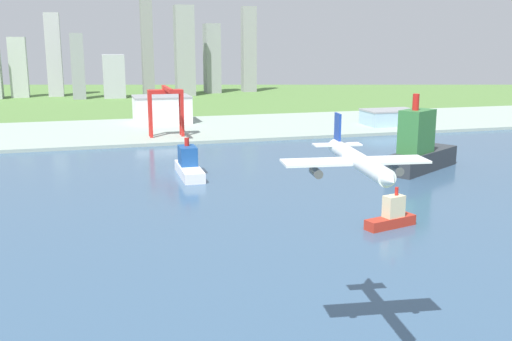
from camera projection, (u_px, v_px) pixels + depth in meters
The scene contains 11 objects.
ground_plane at pixel (157, 188), 295.72m from camera, with size 2400.00×2400.00×0.00m, color #547D3C.
water_bay at pixel (173, 222), 239.32m from camera, with size 840.00×360.00×0.15m, color #385675.
industrial_pier at pixel (130, 131), 473.99m from camera, with size 840.00×140.00×2.50m, color #95A79A.
airplane_landing at pixel (358, 161), 123.73m from camera, with size 32.06×38.38×11.49m.
container_barge at pixel (420, 149), 331.70m from camera, with size 55.99×42.21×44.02m.
tugboat_small at pixel (392, 216), 232.20m from camera, with size 22.98×11.28×15.91m.
ferry_boat at pixel (189, 165), 321.41m from camera, with size 11.20×40.68×19.98m.
port_crane_red at pixel (166, 100), 433.24m from camera, with size 25.55×43.67×37.33m.
warehouse_main at pixel (162, 109), 514.42m from camera, with size 48.88×38.48×23.15m.
warehouse_annex at pixel (390, 117), 500.64m from camera, with size 44.47×30.64×12.96m.
distant_skyline at pixel (137, 57), 789.28m from camera, with size 361.73×69.39×145.16m.
Camera 1 is at (-30.28, 10.30, 71.93)m, focal length 41.41 mm.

